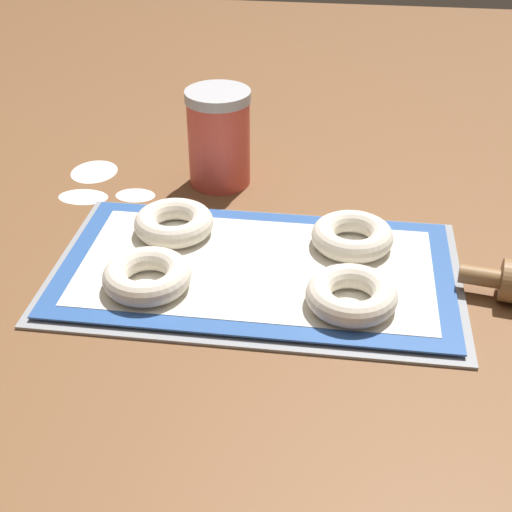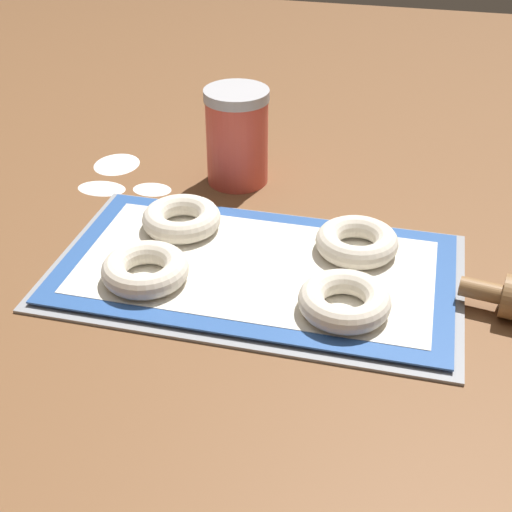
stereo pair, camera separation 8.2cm
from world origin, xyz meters
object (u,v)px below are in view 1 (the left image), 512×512
object	(u,v)px
bagel_front_left	(147,276)
flour_canister	(219,138)
bagel_front_right	(352,295)
bagel_back_right	(352,236)
baking_tray	(256,271)
bagel_back_left	(174,223)

from	to	relation	value
bagel_front_left	flour_canister	world-z (taller)	flour_canister
bagel_front_right	bagel_front_left	bearing A→B (deg)	178.73
bagel_back_right	flour_canister	world-z (taller)	flour_canister
bagel_back_right	flour_canister	xyz separation A→B (m)	(-0.21, 0.18, 0.05)
bagel_front_left	bagel_back_right	distance (m)	0.28
bagel_front_left	flour_canister	distance (m)	0.32
flour_canister	baking_tray	bearing A→B (deg)	-69.81
bagel_back_right	flour_canister	size ratio (longest dim) A/B	0.72
bagel_back_left	flour_canister	xyz separation A→B (m)	(0.03, 0.18, 0.05)
bagel_front_left	flour_canister	bearing A→B (deg)	83.31
bagel_back_left	flour_canister	size ratio (longest dim) A/B	0.72
baking_tray	bagel_back_right	distance (m)	0.14
bagel_front_right	bagel_back_right	size ratio (longest dim) A/B	1.00
bagel_front_left	bagel_front_right	distance (m)	0.25
bagel_back_right	bagel_front_left	bearing A→B (deg)	-152.89
bagel_front_left	bagel_back_right	xyz separation A→B (m)	(0.25, 0.13, 0.00)
bagel_front_right	bagel_back_left	bearing A→B (deg)	151.35
baking_tray	flour_canister	xyz separation A→B (m)	(-0.09, 0.25, 0.07)
flour_canister	bagel_back_left	bearing A→B (deg)	-100.29
baking_tray	bagel_front_right	bearing A→B (deg)	-28.70
baking_tray	flour_canister	size ratio (longest dim) A/B	3.48
bagel_front_left	bagel_back_left	world-z (taller)	same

